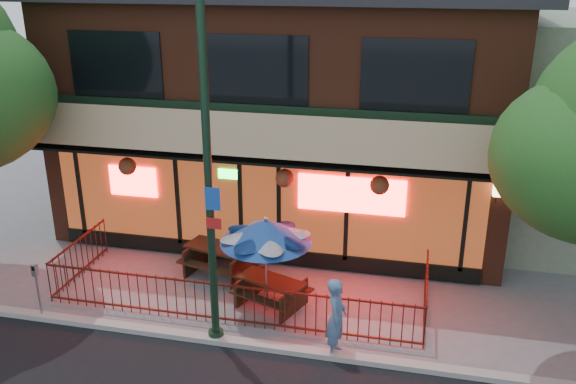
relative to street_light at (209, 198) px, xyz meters
name	(u,v)px	position (x,y,z in m)	size (l,w,h in m)	color
ground	(222,329)	(0.00, 0.40, -3.15)	(80.00, 80.00, 0.00)	gray
curb	(215,339)	(0.00, -0.10, -3.09)	(80.00, 0.25, 0.12)	#999993
restaurant_building	(293,78)	(0.00, 7.51, 0.98)	(12.96, 9.49, 8.05)	#612C1B
patio_fence	(229,291)	(0.00, 0.91, -2.52)	(8.44, 2.62, 1.00)	#4C1610
street_light	(209,198)	(0.00, 0.00, 0.00)	(0.43, 0.32, 7.00)	black
picnic_table_left	(221,256)	(-0.80, 2.73, -2.65)	(2.04, 1.75, 0.75)	black
picnic_table_right	(272,288)	(0.80, 1.56, -2.71)	(1.86, 1.65, 0.66)	#301F11
patio_umbrella	(266,231)	(0.74, 1.34, -1.20)	(2.00, 1.99, 2.28)	gray
pedestrian	(336,318)	(2.49, 0.05, -2.31)	(0.61, 0.40, 1.67)	#4B6D97
parking_meter_near	(37,282)	(-4.00, -0.08, -2.25)	(0.13, 0.11, 1.32)	#95979E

